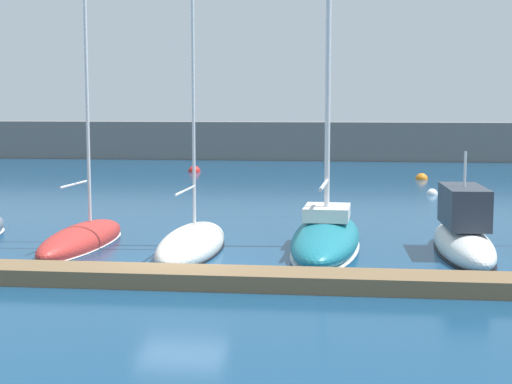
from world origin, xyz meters
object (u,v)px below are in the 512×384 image
at_px(sailboat_teal_sixth, 326,235).
at_px(mooring_buoy_white, 432,194).
at_px(sailboat_ivory_fifth, 192,244).
at_px(mooring_buoy_orange, 422,179).
at_px(motorboat_white_seventh, 463,235).
at_px(mooring_buoy_red, 194,172).
at_px(sailboat_red_fourth, 82,239).

height_order(sailboat_teal_sixth, mooring_buoy_white, sailboat_teal_sixth).
height_order(sailboat_ivory_fifth, sailboat_teal_sixth, sailboat_teal_sixth).
relative_size(sailboat_ivory_fifth, mooring_buoy_white, 22.58).
bearing_deg(sailboat_teal_sixth, mooring_buoy_orange, -9.98).
xyz_separation_m(sailboat_ivory_fifth, sailboat_teal_sixth, (4.27, 1.35, 0.16)).
relative_size(sailboat_ivory_fifth, sailboat_teal_sixth, 0.98).
bearing_deg(motorboat_white_seventh, sailboat_ivory_fifth, 93.58).
height_order(motorboat_white_seventh, mooring_buoy_white, motorboat_white_seventh).
bearing_deg(mooring_buoy_orange, mooring_buoy_white, -91.38).
height_order(sailboat_teal_sixth, motorboat_white_seventh, sailboat_teal_sixth).
distance_m(sailboat_teal_sixth, mooring_buoy_red, 29.21).
distance_m(motorboat_white_seventh, mooring_buoy_orange, 24.54).
bearing_deg(mooring_buoy_orange, sailboat_ivory_fifth, -110.71).
bearing_deg(sailboat_red_fourth, sailboat_ivory_fifth, -96.21).
height_order(sailboat_red_fourth, mooring_buoy_white, sailboat_red_fourth).
height_order(sailboat_red_fourth, mooring_buoy_red, sailboat_red_fourth).
height_order(sailboat_ivory_fifth, mooring_buoy_white, sailboat_ivory_fifth).
xyz_separation_m(motorboat_white_seventh, mooring_buoy_orange, (0.94, 24.52, -0.61)).
xyz_separation_m(sailboat_red_fourth, mooring_buoy_white, (13.25, 16.61, -0.24)).
height_order(sailboat_ivory_fifth, mooring_buoy_red, sailboat_ivory_fifth).
bearing_deg(sailboat_ivory_fifth, mooring_buoy_white, -26.99).
xyz_separation_m(sailboat_teal_sixth, mooring_buoy_white, (5.11, 15.89, -0.43)).
bearing_deg(sailboat_red_fourth, motorboat_white_seventh, -86.19).
relative_size(sailboat_red_fourth, mooring_buoy_red, 11.83).
relative_size(sailboat_red_fourth, sailboat_teal_sixth, 0.74).
bearing_deg(mooring_buoy_white, motorboat_white_seventh, -92.58).
xyz_separation_m(sailboat_ivory_fifth, motorboat_white_seventh, (8.64, 0.81, 0.35)).
xyz_separation_m(sailboat_red_fourth, mooring_buoy_orange, (13.44, 24.70, -0.24)).
relative_size(mooring_buoy_white, mooring_buoy_orange, 0.77).
distance_m(sailboat_ivory_fifth, mooring_buoy_orange, 27.08).
relative_size(sailboat_teal_sixth, mooring_buoy_red, 15.93).
xyz_separation_m(sailboat_ivory_fifth, mooring_buoy_orange, (9.58, 25.33, -0.26)).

